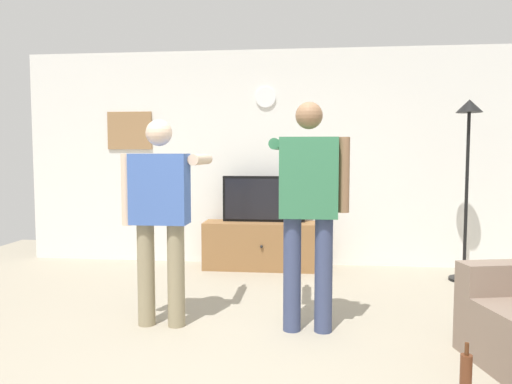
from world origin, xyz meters
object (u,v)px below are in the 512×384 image
Objects in this scene: person_standing_nearer_couch at (308,201)px; beverage_bottle at (466,378)px; person_standing_nearer_lamp at (161,209)px; framed_picture at (130,131)px; television at (264,199)px; floor_lamp at (468,152)px; tv_stand at (263,245)px; wall_clock at (266,97)px.

person_standing_nearer_couch reaches higher than beverage_bottle.
framed_picture is at bearing 115.52° from person_standing_nearer_lamp.
floor_lamp reaches higher than television.
television reaches higher than beverage_bottle.
television reaches higher than tv_stand.
framed_picture is (-1.77, 0.30, 1.42)m from tv_stand.
television is 3.98× the size of wall_clock.
television is 2.86× the size of beverage_bottle.
person_standing_nearer_couch reaches higher than television.
tv_stand is 4.12× the size of beverage_bottle.
television is (-0.00, 0.05, 0.57)m from tv_stand.
beverage_bottle is (2.07, -1.06, -0.81)m from person_standing_nearer_lamp.
tv_stand is 5.73× the size of wall_clock.
television is 3.55m from beverage_bottle.
tv_stand is 0.73× the size of floor_lamp.
person_standing_nearer_couch is at bearing -75.53° from television.
framed_picture reaches higher than beverage_bottle.
wall_clock is at bearing 112.76° from beverage_bottle.
beverage_bottle is (1.43, -3.41, -1.96)m from wall_clock.
framed_picture reaches higher than television.
person_standing_nearer_lamp is (-2.91, -1.73, -0.46)m from floor_lamp.
television is at bearing 104.47° from person_standing_nearer_couch.
floor_lamp reaches higher than tv_stand.
wall_clock reaches higher than framed_picture.
television is at bearing 114.31° from beverage_bottle.
person_standing_nearer_lamp is at bearing 152.87° from beverage_bottle.
floor_lamp is 3.41m from person_standing_nearer_lamp.
tv_stand is 1.44× the size of television.
television is 2.19m from person_standing_nearer_couch.
wall_clock is 4.19m from beverage_bottle.
television is 0.50× the size of floor_lamp.
wall_clock reaches higher than floor_lamp.
wall_clock is (0.00, 0.24, 1.25)m from television.
beverage_bottle is at bearing -27.13° from person_standing_nearer_lamp.
person_standing_nearer_couch is at bearing -45.57° from framed_picture.
beverage_bottle is at bearing -65.37° from tv_stand.
floor_lamp reaches higher than framed_picture.
tv_stand is at bearing 114.63° from beverage_bottle.
person_standing_nearer_lamp reaches higher than television.
framed_picture is 2.72m from person_standing_nearer_lamp.
wall_clock is 0.13× the size of floor_lamp.
wall_clock is at bearing -0.16° from framed_picture.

